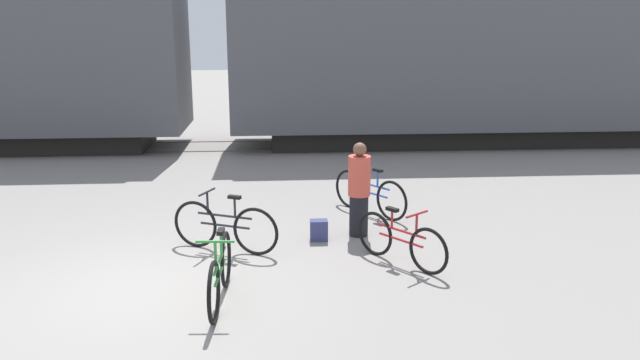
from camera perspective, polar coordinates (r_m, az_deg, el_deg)
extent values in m
plane|color=gray|center=(8.67, -16.33, -9.75)|extent=(80.00, 80.00, 0.00)
cube|color=black|center=(18.81, 13.19, 4.14)|extent=(11.35, 2.21, 0.55)
cube|color=#4C4C51|center=(18.57, 13.57, 10.69)|extent=(13.51, 2.95, 3.76)
cube|color=#4C4238|center=(17.41, -10.13, 2.61)|extent=(69.99, 0.07, 0.01)
cube|color=#4C4238|center=(18.81, -9.70, 3.48)|extent=(69.99, 0.07, 0.01)
torus|color=black|center=(11.87, 2.68, -0.80)|extent=(0.48, 0.62, 0.73)
torus|color=black|center=(11.13, 6.57, -1.91)|extent=(0.48, 0.62, 0.73)
cylinder|color=#3351B7|center=(11.44, 4.58, -0.43)|extent=(0.61, 0.80, 0.04)
cylinder|color=#3351B7|center=(11.48, 4.57, -1.17)|extent=(0.55, 0.73, 0.04)
cylinder|color=#3351B7|center=(11.27, 5.29, 0.14)|extent=(0.04, 0.04, 0.31)
cube|color=black|center=(11.24, 5.31, 0.90)|extent=(0.18, 0.21, 0.05)
cylinder|color=#3351B7|center=(11.61, 3.54, 0.67)|extent=(0.04, 0.04, 0.34)
cylinder|color=#3351B7|center=(11.57, 3.55, 1.49)|extent=(0.39, 0.30, 0.03)
torus|color=black|center=(8.87, 9.89, -6.43)|extent=(0.46, 0.56, 0.68)
torus|color=black|center=(9.48, 5.05, -4.90)|extent=(0.46, 0.56, 0.68)
cylinder|color=#A31E23|center=(9.11, 7.42, -4.62)|extent=(0.58, 0.72, 0.04)
cylinder|color=#A31E23|center=(9.16, 7.39, -5.46)|extent=(0.53, 0.66, 0.04)
cylinder|color=#A31E23|center=(9.18, 6.60, -3.53)|extent=(0.04, 0.04, 0.28)
cube|color=black|center=(9.14, 6.63, -2.68)|extent=(0.19, 0.21, 0.05)
cylinder|color=#A31E23|center=(8.90, 8.82, -4.07)|extent=(0.04, 0.04, 0.31)
cylinder|color=#A31E23|center=(8.85, 8.86, -3.11)|extent=(0.38, 0.31, 0.03)
torus|color=black|center=(7.49, -9.69, -10.11)|extent=(0.09, 0.75, 0.75)
torus|color=black|center=(8.45, -8.61, -7.18)|extent=(0.09, 0.75, 0.75)
cylinder|color=#338C38|center=(7.90, -9.17, -7.27)|extent=(0.09, 0.93, 0.04)
cylinder|color=#338C38|center=(7.95, -9.12, -8.32)|extent=(0.08, 0.84, 0.04)
cylinder|color=#338C38|center=(8.01, -9.03, -5.73)|extent=(0.04, 0.04, 0.32)
cube|color=black|center=(7.96, -9.07, -4.67)|extent=(0.09, 0.20, 0.05)
cylinder|color=#338C38|center=(7.57, -9.53, -6.83)|extent=(0.04, 0.04, 0.35)
cylinder|color=#338C38|center=(7.50, -9.59, -5.58)|extent=(0.46, 0.06, 0.03)
torus|color=black|center=(9.96, -11.32, -3.97)|extent=(0.70, 0.35, 0.75)
torus|color=black|center=(9.48, -5.91, -4.71)|extent=(0.70, 0.35, 0.75)
cylinder|color=black|center=(9.65, -8.73, -3.25)|extent=(0.85, 0.41, 0.04)
cylinder|color=black|center=(9.70, -8.69, -4.14)|extent=(0.78, 0.38, 0.04)
cylinder|color=black|center=(9.52, -7.80, -2.47)|extent=(0.04, 0.04, 0.32)
cube|color=black|center=(9.48, -7.83, -1.56)|extent=(0.22, 0.16, 0.05)
cylinder|color=black|center=(9.74, -10.25, -2.08)|extent=(0.04, 0.04, 0.35)
cylinder|color=black|center=(9.69, -10.29, -1.09)|extent=(0.22, 0.43, 0.03)
cylinder|color=black|center=(10.33, 3.56, -3.24)|extent=(0.31, 0.31, 0.69)
cylinder|color=#CC4C3D|center=(10.15, 3.62, 0.38)|extent=(0.37, 0.37, 0.66)
sphere|color=brown|center=(10.05, 3.65, 2.81)|extent=(0.22, 0.22, 0.22)
cube|color=navy|center=(10.12, -0.10, -4.62)|extent=(0.28, 0.20, 0.34)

